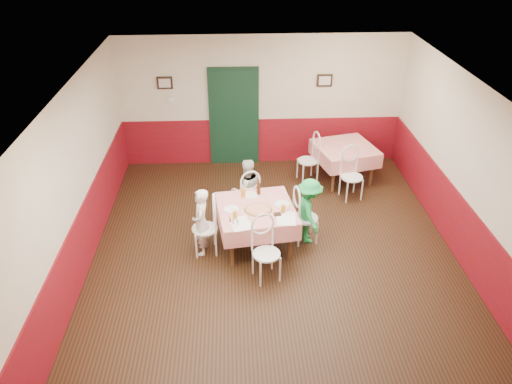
{
  "coord_description": "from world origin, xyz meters",
  "views": [
    {
      "loc": [
        -0.63,
        -6.57,
        5.04
      ],
      "look_at": [
        -0.28,
        0.29,
        1.05
      ],
      "focal_mm": 35.0,
      "sensor_mm": 36.0,
      "label": 1
    }
  ],
  "objects_px": {
    "chair_near": "(266,254)",
    "diner_left": "(201,222)",
    "pizza": "(258,209)",
    "chair_left": "(205,229)",
    "beer_bottle": "(259,188)",
    "diner_far": "(247,190)",
    "diner_right": "(309,211)",
    "glass_c": "(243,193)",
    "chair_second_a": "(308,161)",
    "chair_second_b": "(352,177)",
    "second_table": "(344,163)",
    "glass_b": "(283,209)",
    "chair_far": "(247,198)",
    "main_table": "(256,227)",
    "glass_a": "(235,215)",
    "wallet": "(277,214)",
    "chair_right": "(306,218)"
  },
  "relations": [
    {
      "from": "diner_left",
      "to": "diner_right",
      "type": "xyz_separation_m",
      "value": [
        1.78,
        0.25,
        -0.0
      ]
    },
    {
      "from": "chair_near",
      "to": "glass_a",
      "type": "bearing_deg",
      "value": 112.69
    },
    {
      "from": "glass_a",
      "to": "wallet",
      "type": "height_order",
      "value": "glass_a"
    },
    {
      "from": "glass_b",
      "to": "wallet",
      "type": "relative_size",
      "value": 1.21
    },
    {
      "from": "chair_far",
      "to": "diner_right",
      "type": "bearing_deg",
      "value": 126.44
    },
    {
      "from": "chair_left",
      "to": "chair_far",
      "type": "height_order",
      "value": "same"
    },
    {
      "from": "glass_a",
      "to": "diner_left",
      "type": "relative_size",
      "value": 0.11
    },
    {
      "from": "second_table",
      "to": "diner_right",
      "type": "height_order",
      "value": "diner_right"
    },
    {
      "from": "chair_second_a",
      "to": "chair_second_b",
      "type": "relative_size",
      "value": 1.0
    },
    {
      "from": "chair_second_a",
      "to": "glass_b",
      "type": "height_order",
      "value": "chair_second_a"
    },
    {
      "from": "chair_near",
      "to": "glass_b",
      "type": "distance_m",
      "value": 0.83
    },
    {
      "from": "wallet",
      "to": "glass_b",
      "type": "bearing_deg",
      "value": 25.3
    },
    {
      "from": "glass_c",
      "to": "diner_far",
      "type": "distance_m",
      "value": 0.6
    },
    {
      "from": "second_table",
      "to": "chair_second_a",
      "type": "relative_size",
      "value": 1.24
    },
    {
      "from": "main_table",
      "to": "beer_bottle",
      "type": "relative_size",
      "value": 5.04
    },
    {
      "from": "glass_a",
      "to": "pizza",
      "type": "bearing_deg",
      "value": 32.38
    },
    {
      "from": "second_table",
      "to": "wallet",
      "type": "bearing_deg",
      "value": -122.73
    },
    {
      "from": "chair_near",
      "to": "diner_left",
      "type": "xyz_separation_m",
      "value": [
        -1.01,
        0.72,
        0.14
      ]
    },
    {
      "from": "chair_near",
      "to": "wallet",
      "type": "bearing_deg",
      "value": 52.3
    },
    {
      "from": "main_table",
      "to": "chair_left",
      "type": "relative_size",
      "value": 1.36
    },
    {
      "from": "second_table",
      "to": "chair_second_b",
      "type": "distance_m",
      "value": 0.75
    },
    {
      "from": "glass_b",
      "to": "chair_far",
      "type": "bearing_deg",
      "value": 118.13
    },
    {
      "from": "glass_b",
      "to": "beer_bottle",
      "type": "xyz_separation_m",
      "value": [
        -0.36,
        0.6,
        0.05
      ]
    },
    {
      "from": "pizza",
      "to": "diner_right",
      "type": "relative_size",
      "value": 0.36
    },
    {
      "from": "wallet",
      "to": "glass_c",
      "type": "bearing_deg",
      "value": 124.05
    },
    {
      "from": "second_table",
      "to": "glass_c",
      "type": "xyz_separation_m",
      "value": [
        -2.13,
        -1.9,
        0.46
      ]
    },
    {
      "from": "chair_second_b",
      "to": "glass_a",
      "type": "xyz_separation_m",
      "value": [
        -2.28,
        -1.82,
        0.37
      ]
    },
    {
      "from": "chair_right",
      "to": "diner_left",
      "type": "height_order",
      "value": "diner_left"
    },
    {
      "from": "glass_a",
      "to": "diner_far",
      "type": "bearing_deg",
      "value": 79.54
    },
    {
      "from": "glass_a",
      "to": "diner_left",
      "type": "height_order",
      "value": "diner_left"
    },
    {
      "from": "pizza",
      "to": "chair_left",
      "type": "bearing_deg",
      "value": -177.06
    },
    {
      "from": "glass_a",
      "to": "glass_b",
      "type": "xyz_separation_m",
      "value": [
        0.77,
        0.14,
        0.0
      ]
    },
    {
      "from": "chair_left",
      "to": "glass_c",
      "type": "distance_m",
      "value": 0.88
    },
    {
      "from": "chair_left",
      "to": "main_table",
      "type": "bearing_deg",
      "value": 91.6
    },
    {
      "from": "main_table",
      "to": "glass_a",
      "type": "bearing_deg",
      "value": -138.06
    },
    {
      "from": "diner_left",
      "to": "diner_right",
      "type": "distance_m",
      "value": 1.8
    },
    {
      "from": "diner_far",
      "to": "glass_c",
      "type": "bearing_deg",
      "value": 61.78
    },
    {
      "from": "chair_left",
      "to": "glass_c",
      "type": "height_order",
      "value": "glass_c"
    },
    {
      "from": "chair_near",
      "to": "glass_b",
      "type": "xyz_separation_m",
      "value": [
        0.31,
        0.67,
        0.38
      ]
    },
    {
      "from": "chair_near",
      "to": "pizza",
      "type": "relative_size",
      "value": 2.15
    },
    {
      "from": "chair_left",
      "to": "chair_second_b",
      "type": "relative_size",
      "value": 1.0
    },
    {
      "from": "second_table",
      "to": "diner_far",
      "type": "relative_size",
      "value": 0.96
    },
    {
      "from": "chair_left",
      "to": "diner_left",
      "type": "xyz_separation_m",
      "value": [
        -0.05,
        -0.01,
        0.14
      ]
    },
    {
      "from": "glass_c",
      "to": "diner_far",
      "type": "xyz_separation_m",
      "value": [
        0.07,
        0.54,
        -0.25
      ]
    },
    {
      "from": "main_table",
      "to": "chair_second_b",
      "type": "relative_size",
      "value": 1.36
    },
    {
      "from": "beer_bottle",
      "to": "diner_far",
      "type": "xyz_separation_m",
      "value": [
        -0.19,
        0.46,
        -0.3
      ]
    },
    {
      "from": "second_table",
      "to": "chair_far",
      "type": "xyz_separation_m",
      "value": [
        -2.05,
        -1.41,
        0.08
      ]
    },
    {
      "from": "chair_second_b",
      "to": "wallet",
      "type": "bearing_deg",
      "value": -146.86
    },
    {
      "from": "diner_left",
      "to": "glass_c",
      "type": "bearing_deg",
      "value": 126.64
    },
    {
      "from": "chair_right",
      "to": "glass_b",
      "type": "bearing_deg",
      "value": 114.97
    }
  ]
}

